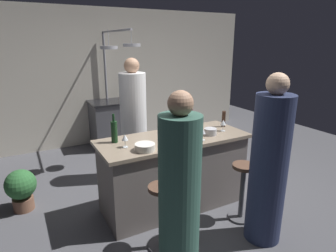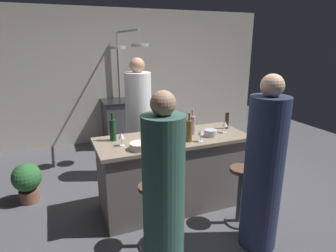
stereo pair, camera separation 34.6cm
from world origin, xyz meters
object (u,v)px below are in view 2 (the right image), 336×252
stove_range (124,122)px  bar_stool_left (152,213)px  chef (139,124)px  wine_bottle_red (113,130)px  wine_bottle_rose (192,125)px  guest_right (263,172)px  mixing_bowl_steel (210,133)px  wine_glass_near_right_guest (225,125)px  bar_stool_right (240,193)px  potted_plant (27,180)px  pepper_mill (227,121)px  wine_bottle_amber (189,130)px  guest_left (164,197)px  wine_glass_by_chef (201,133)px  mixing_bowl_ceramic (140,146)px  wine_glass_near_left_guest (121,136)px

stove_range → bar_stool_left: size_ratio=1.31×
chef → wine_bottle_red: chef is taller
stove_range → bar_stool_left: stove_range is taller
wine_bottle_rose → guest_right: bearing=-75.8°
wine_bottle_rose → mixing_bowl_steel: 0.24m
mixing_bowl_steel → wine_glass_near_right_guest: bearing=12.1°
chef → bar_stool_left: chef is taller
bar_stool_right → potted_plant: size_ratio=1.31×
pepper_mill → wine_bottle_amber: size_ratio=0.64×
guest_left → wine_glass_near_right_guest: guest_left is taller
bar_stool_left → wine_glass_by_chef: size_ratio=4.66×
chef → bar_stool_right: (0.68, -1.58, -0.45)m
wine_bottle_amber → wine_bottle_red: (-0.78, 0.36, -0.00)m
mixing_bowl_steel → mixing_bowl_ceramic: bearing=-173.9°
mixing_bowl_ceramic → wine_bottle_rose: bearing=18.5°
stove_range → mixing_bowl_steel: size_ratio=5.97×
wine_glass_near_right_guest → mixing_bowl_steel: (-0.23, -0.05, -0.06)m
stove_range → pepper_mill: pepper_mill is taller
guest_right → guest_left: 1.02m
bar_stool_left → chef: bearing=77.4°
wine_bottle_red → wine_glass_by_chef: wine_bottle_red is taller
mixing_bowl_ceramic → wine_glass_near_right_guest: bearing=7.4°
bar_stool_left → wine_glass_near_right_guest: 1.42m
pepper_mill → wine_glass_near_right_guest: bearing=-130.1°
guest_left → wine_bottle_rose: (0.77, 1.01, 0.26)m
guest_right → wine_bottle_rose: (-0.25, 1.00, 0.22)m
wine_bottle_amber → wine_glass_by_chef: wine_bottle_amber is taller
bar_stool_right → mixing_bowl_ceramic: mixing_bowl_ceramic is taller
bar_stool_left → wine_glass_near_right_guest: wine_glass_near_right_guest is taller
bar_stool_right → wine_glass_near_right_guest: wine_glass_near_right_guest is taller
wine_glass_by_chef → mixing_bowl_ceramic: bearing=178.2°
stove_range → wine_glass_by_chef: wine_glass_by_chef is taller
bar_stool_right → bar_stool_left: same height
guest_left → mixing_bowl_ceramic: guest_left is taller
mixing_bowl_ceramic → bar_stool_right: bearing=-21.4°
guest_right → pepper_mill: bearing=75.3°
guest_right → wine_bottle_amber: (-0.40, 0.79, 0.23)m
wine_glass_near_left_guest → wine_bottle_amber: bearing=-11.6°
wine_bottle_amber → mixing_bowl_ceramic: wine_bottle_amber is taller
wine_bottle_amber → wine_glass_near_left_guest: size_ratio=2.25×
stove_range → wine_bottle_red: (-0.67, -2.28, 0.58)m
bar_stool_right → wine_bottle_amber: bearing=135.1°
mixing_bowl_ceramic → guest_right: bearing=-37.4°
chef → wine_glass_near_left_guest: 1.12m
guest_right → wine_bottle_rose: 1.06m
guest_left → wine_glass_near_left_guest: size_ratio=11.27×
bar_stool_right → wine_glass_near_right_guest: size_ratio=4.66×
guest_left → wine_glass_near_left_guest: 0.99m
guest_right → wine_bottle_amber: size_ratio=5.23×
wine_bottle_rose → guest_left: bearing=-127.3°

